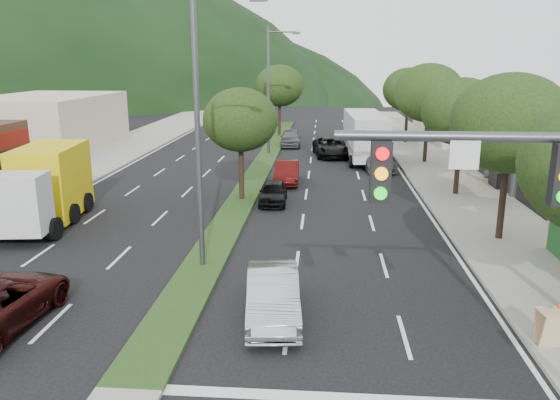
# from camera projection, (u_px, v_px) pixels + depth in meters

# --- Properties ---
(ground) EXTENTS (160.00, 160.00, 0.00)m
(ground) POSITION_uv_depth(u_px,v_px,m) (129.00, 393.00, 12.74)
(ground) COLOR black
(ground) RESTS_ON ground
(sidewalk_right) EXTENTS (5.00, 90.00, 0.15)m
(sidewalk_right) POSITION_uv_depth(u_px,v_px,m) (445.00, 176.00, 35.89)
(sidewalk_right) COLOR gray
(sidewalk_right) RESTS_ON ground
(sidewalk_left) EXTENTS (6.00, 90.00, 0.15)m
(sidewalk_left) POSITION_uv_depth(u_px,v_px,m) (71.00, 170.00, 37.84)
(sidewalk_left) COLOR gray
(sidewalk_left) RESTS_ON ground
(median) EXTENTS (1.60, 56.00, 0.12)m
(median) POSITION_uv_depth(u_px,v_px,m) (262.00, 165.00, 39.75)
(median) COLOR #1A3312
(median) RESTS_ON ground
(bldg_left_far) EXTENTS (9.00, 14.00, 4.60)m
(bldg_left_far) POSITION_uv_depth(u_px,v_px,m) (48.00, 123.00, 46.43)
(bldg_left_far) COLOR beige
(bldg_left_far) RESTS_ON ground
(bldg_right_far) EXTENTS (10.00, 16.00, 5.20)m
(bldg_right_far) POSITION_uv_depth(u_px,v_px,m) (479.00, 112.00, 53.06)
(bldg_right_far) COLOR beige
(bldg_right_far) RESTS_ON ground
(tree_r_b) EXTENTS (4.80, 4.80, 6.94)m
(tree_r_b) POSITION_uv_depth(u_px,v_px,m) (511.00, 123.00, 22.14)
(tree_r_b) COLOR black
(tree_r_b) RESTS_ON sidewalk_right
(tree_r_c) EXTENTS (4.40, 4.40, 6.48)m
(tree_r_c) POSITION_uv_depth(u_px,v_px,m) (462.00, 112.00, 29.93)
(tree_r_c) COLOR black
(tree_r_c) RESTS_ON sidewalk_right
(tree_r_d) EXTENTS (5.00, 5.00, 7.17)m
(tree_r_d) POSITION_uv_depth(u_px,v_px,m) (429.00, 93.00, 39.47)
(tree_r_d) COLOR black
(tree_r_d) RESTS_ON sidewalk_right
(tree_r_e) EXTENTS (4.60, 4.60, 6.71)m
(tree_r_e) POSITION_uv_depth(u_px,v_px,m) (408.00, 90.00, 49.20)
(tree_r_e) COLOR black
(tree_r_e) RESTS_ON sidewalk_right
(tree_med_near) EXTENTS (4.00, 4.00, 6.02)m
(tree_med_near) POSITION_uv_depth(u_px,v_px,m) (240.00, 120.00, 29.00)
(tree_med_near) COLOR black
(tree_med_near) RESTS_ON median
(tree_med_far) EXTENTS (4.80, 4.80, 6.94)m
(tree_med_far) POSITION_uv_depth(u_px,v_px,m) (279.00, 86.00, 53.95)
(tree_med_far) COLOR black
(tree_med_far) RESTS_ON median
(streetlight_near) EXTENTS (2.60, 0.25, 10.00)m
(streetlight_near) POSITION_uv_depth(u_px,v_px,m) (203.00, 118.00, 19.04)
(streetlight_near) COLOR #47494C
(streetlight_near) RESTS_ON ground
(streetlight_mid) EXTENTS (2.60, 0.25, 10.00)m
(streetlight_mid) POSITION_uv_depth(u_px,v_px,m) (271.00, 85.00, 43.17)
(streetlight_mid) COLOR #47494C
(streetlight_mid) RESTS_ON ground
(sedan_silver) EXTENTS (1.98, 4.53, 1.45)m
(sedan_silver) POSITION_uv_depth(u_px,v_px,m) (273.00, 295.00, 16.32)
(sedan_silver) COLOR #AFB2B7
(sedan_silver) RESTS_ON ground
(car_queue_a) EXTENTS (1.55, 3.62, 1.22)m
(car_queue_a) POSITION_uv_depth(u_px,v_px,m) (273.00, 192.00, 29.38)
(car_queue_a) COLOR black
(car_queue_a) RESTS_ON ground
(car_queue_b) EXTENTS (2.56, 5.27, 1.48)m
(car_queue_b) POSITION_uv_depth(u_px,v_px,m) (377.00, 159.00, 38.50)
(car_queue_b) COLOR #4D4E53
(car_queue_b) RESTS_ON ground
(car_queue_c) EXTENTS (1.59, 4.25, 1.39)m
(car_queue_c) POSITION_uv_depth(u_px,v_px,m) (287.00, 172.00, 34.15)
(car_queue_c) COLOR #450D0B
(car_queue_c) RESTS_ON ground
(car_queue_d) EXTENTS (3.13, 5.61, 1.48)m
(car_queue_d) POSITION_uv_depth(u_px,v_px,m) (331.00, 147.00, 43.57)
(car_queue_d) COLOR black
(car_queue_d) RESTS_ON ground
(car_queue_e) EXTENTS (1.94, 4.42, 1.48)m
(car_queue_e) POSITION_uv_depth(u_px,v_px,m) (290.00, 138.00, 48.67)
(car_queue_e) COLOR #57565C
(car_queue_e) RESTS_ON ground
(box_truck) EXTENTS (3.48, 7.44, 3.55)m
(box_truck) POSITION_uv_depth(u_px,v_px,m) (46.00, 188.00, 25.69)
(box_truck) COLOR silver
(box_truck) RESTS_ON ground
(motorhome) EXTENTS (3.29, 9.34, 3.54)m
(motorhome) POSITION_uv_depth(u_px,v_px,m) (365.00, 135.00, 41.89)
(motorhome) COLOR #BEBEBE
(motorhome) RESTS_ON ground
(a_frame_sign) EXTENTS (0.67, 0.74, 1.34)m
(a_frame_sign) POSITION_uv_depth(u_px,v_px,m) (550.00, 325.00, 14.44)
(a_frame_sign) COLOR tan
(a_frame_sign) RESTS_ON sidewalk_right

